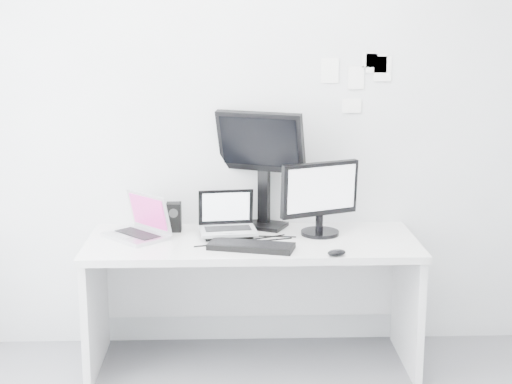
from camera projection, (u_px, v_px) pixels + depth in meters
The scene contains 15 objects.
back_wall at pixel (250, 118), 4.39m from camera, with size 3.60×3.60×0.00m, color silver.
desk at pixel (252, 303), 4.26m from camera, with size 1.80×0.70×0.73m, color silver.
macbook at pixel (135, 216), 4.18m from camera, with size 0.34×0.25×0.25m, color #BABBBF.
speaker at pixel (174, 217), 4.34m from camera, with size 0.08×0.08×0.16m, color black.
dell_laptop at pixel (228, 214), 4.21m from camera, with size 0.31×0.24×0.26m, color #A7AAAE.
rear_monitor at pixel (262, 168), 4.36m from camera, with size 0.51×0.18×0.69m, color black.
samsung_monitor at pixel (321, 197), 4.23m from camera, with size 0.46×0.21×0.42m, color black.
keyboard at pixel (251, 246), 4.00m from camera, with size 0.45×0.16×0.03m, color black.
mouse at pixel (337, 253), 3.89m from camera, with size 0.10×0.06×0.03m, color black.
wall_note_0 at pixel (330, 71), 4.34m from camera, with size 0.10×0.00×0.14m, color white.
wall_note_1 at pixel (356, 78), 4.35m from camera, with size 0.09×0.00×0.13m, color white.
wall_note_2 at pixel (383, 69), 4.35m from camera, with size 0.10×0.00×0.14m, color white.
wall_note_3 at pixel (352, 106), 4.39m from camera, with size 0.11×0.00×0.08m, color white.
wall_note_4 at pixel (376, 63), 4.34m from camera, with size 0.12×0.00×0.11m, color white.
wall_note_5 at pixel (370, 60), 4.33m from camera, with size 0.09×0.00×0.09m, color white.
Camera 1 is at (-0.11, -2.77, 1.89)m, focal length 53.90 mm.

